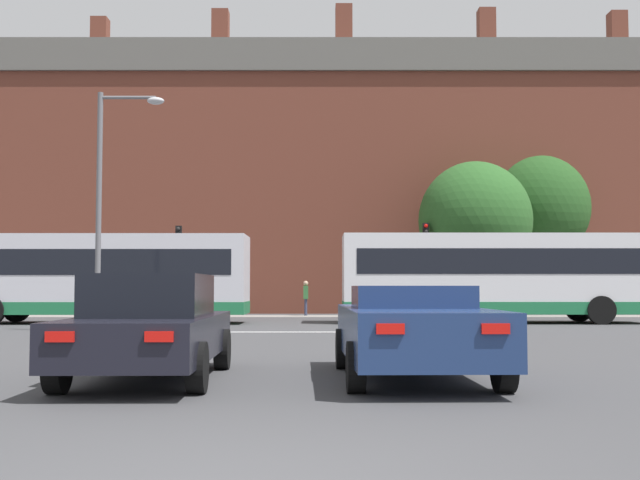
# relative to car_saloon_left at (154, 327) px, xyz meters

# --- Properties ---
(stop_line_strip) EXTENTS (8.21, 0.30, 0.01)m
(stop_line_strip) POSITION_rel_car_saloon_left_xyz_m (1.80, 12.06, -0.75)
(stop_line_strip) COLOR silver
(stop_line_strip) RESTS_ON ground_plane
(far_pavement) EXTENTS (69.13, 2.50, 0.01)m
(far_pavement) POSITION_rel_car_saloon_left_xyz_m (1.80, 24.72, -0.75)
(far_pavement) COLOR gray
(far_pavement) RESTS_ON ground_plane
(brick_civic_building) EXTENTS (36.83, 10.71, 16.44)m
(brick_civic_building) POSITION_rel_car_saloon_left_xyz_m (4.25, 33.29, 6.19)
(brick_civic_building) COLOR brown
(brick_civic_building) RESTS_ON ground_plane
(car_saloon_left) EXTENTS (1.99, 4.79, 1.49)m
(car_saloon_left) POSITION_rel_car_saloon_left_xyz_m (0.00, 0.00, 0.00)
(car_saloon_left) COLOR black
(car_saloon_left) RESTS_ON ground_plane
(car_roadster_right) EXTENTS (2.15, 4.86, 1.33)m
(car_roadster_right) POSITION_rel_car_saloon_left_xyz_m (3.71, 0.14, -0.05)
(car_roadster_right) COLOR navy
(car_roadster_right) RESTS_ON ground_plane
(bus_crossing_lead) EXTENTS (11.10, 2.68, 3.21)m
(bus_crossing_lead) POSITION_rel_car_saloon_left_xyz_m (8.77, 17.91, 0.98)
(bus_crossing_lead) COLOR silver
(bus_crossing_lead) RESTS_ON ground_plane
(bus_crossing_trailing) EXTENTS (10.81, 2.67, 3.17)m
(bus_crossing_trailing) POSITION_rel_car_saloon_left_xyz_m (-5.65, 17.58, 0.95)
(bus_crossing_trailing) COLOR silver
(bus_crossing_trailing) RESTS_ON ground_plane
(traffic_light_far_right) EXTENTS (0.26, 0.31, 4.17)m
(traffic_light_far_right) POSITION_rel_car_saloon_left_xyz_m (7.10, 24.27, 2.05)
(traffic_light_far_right) COLOR slate
(traffic_light_far_right) RESTS_ON ground_plane
(traffic_light_far_left) EXTENTS (0.26, 0.31, 3.99)m
(traffic_light_far_left) POSITION_rel_car_saloon_left_xyz_m (-3.82, 23.69, 1.94)
(traffic_light_far_left) COLOR slate
(traffic_light_far_left) RESTS_ON ground_plane
(street_lamp_junction) EXTENTS (1.97, 0.36, 7.06)m
(street_lamp_junction) POSITION_rel_car_saloon_left_xyz_m (-3.79, 12.08, 3.56)
(street_lamp_junction) COLOR slate
(street_lamp_junction) RESTS_ON ground_plane
(pedestrian_waiting) EXTENTS (0.23, 0.40, 1.59)m
(pedestrian_waiting) POSITION_rel_car_saloon_left_xyz_m (1.73, 25.41, 0.17)
(pedestrian_waiting) COLOR #333851
(pedestrian_waiting) RESTS_ON ground_plane
(tree_by_building) EXTENTS (5.57, 5.57, 8.23)m
(tree_by_building) POSITION_rel_car_saloon_left_xyz_m (13.43, 29.52, 4.55)
(tree_by_building) COLOR #4C3823
(tree_by_building) RESTS_ON ground_plane
(tree_kerbside) EXTENTS (5.22, 5.22, 7.13)m
(tree_kerbside) POSITION_rel_car_saloon_left_xyz_m (9.57, 25.61, 3.63)
(tree_kerbside) COLOR #4C3823
(tree_kerbside) RESTS_ON ground_plane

